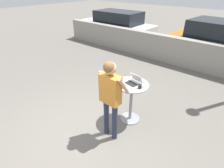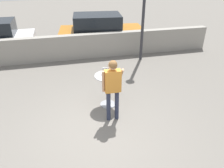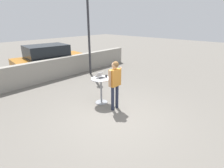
{
  "view_description": "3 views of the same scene",
  "coord_description": "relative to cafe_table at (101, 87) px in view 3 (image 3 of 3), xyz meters",
  "views": [
    {
      "loc": [
        2.21,
        -1.71,
        2.88
      ],
      "look_at": [
        0.21,
        0.7,
        1.07
      ],
      "focal_mm": 28.0,
      "sensor_mm": 36.0,
      "label": 1
    },
    {
      "loc": [
        -0.72,
        -4.27,
        3.72
      ],
      "look_at": [
        0.45,
        0.58,
        0.99
      ],
      "focal_mm": 35.0,
      "sensor_mm": 36.0,
      "label": 2
    },
    {
      "loc": [
        -3.75,
        -3.31,
        3.0
      ],
      "look_at": [
        0.44,
        0.53,
        0.9
      ],
      "focal_mm": 28.0,
      "sensor_mm": 36.0,
      "label": 3
    }
  ],
  "objects": [
    {
      "name": "street_lamp",
      "position": [
        2.21,
        3.19,
        2.34
      ],
      "size": [
        0.32,
        0.32,
        4.7
      ],
      "color": "#2D2D33",
      "rests_on": "ground_plane"
    },
    {
      "name": "coffee_mug",
      "position": [
        0.22,
        -0.05,
        0.37
      ],
      "size": [
        0.11,
        0.08,
        0.09
      ],
      "color": "#232328",
      "rests_on": "cafe_table"
    },
    {
      "name": "ground_plane",
      "position": [
        -0.45,
        -1.09,
        -0.66
      ],
      "size": [
        50.0,
        50.0,
        0.0
      ],
      "primitive_type": "plane",
      "color": "slate"
    },
    {
      "name": "pavement_kerb",
      "position": [
        -0.45,
        3.97,
        -0.12
      ],
      "size": [
        12.41,
        0.35,
        1.07
      ],
      "color": "gray",
      "rests_on": "ground_plane"
    },
    {
      "name": "standing_person",
      "position": [
        -0.02,
        -0.71,
        0.46
      ],
      "size": [
        0.55,
        0.38,
        1.74
      ],
      "color": "#282D42",
      "rests_on": "ground_plane"
    },
    {
      "name": "cafe_table",
      "position": [
        0.0,
        0.0,
        0.0
      ],
      "size": [
        0.73,
        0.73,
        0.99
      ],
      "color": "gray",
      "rests_on": "ground_plane"
    },
    {
      "name": "laptop",
      "position": [
        0.01,
        0.02,
        0.37
      ],
      "size": [
        0.36,
        0.37,
        0.2
      ],
      "color": "silver",
      "rests_on": "cafe_table"
    },
    {
      "name": "parked_car_near_street",
      "position": [
        0.77,
        5.1,
        0.17
      ],
      "size": [
        4.24,
        2.3,
        1.66
      ],
      "color": "#B76B19",
      "rests_on": "ground_plane"
    }
  ]
}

